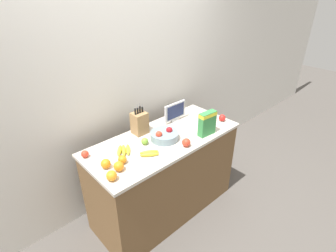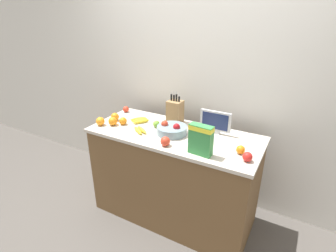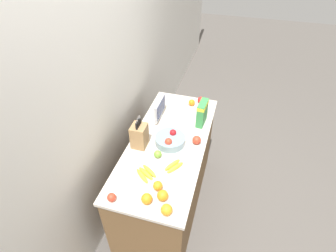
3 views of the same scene
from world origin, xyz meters
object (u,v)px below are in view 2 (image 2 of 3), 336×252
(apple_near_bananas, at_px, (126,109))
(knife_block, at_px, (175,111))
(banana_bunch_left, at_px, (140,130))
(orange_mid_right, at_px, (115,117))
(orange_front_left, at_px, (123,121))
(apple_front, at_px, (247,157))
(fruit_bowl, at_px, (172,130))
(orange_near_bowl, at_px, (113,121))
(apple_leftmost, at_px, (165,141))
(small_monitor, at_px, (215,121))
(orange_front_center, at_px, (241,150))
(apple_rear, at_px, (156,124))
(orange_back_center, at_px, (100,121))
(banana_bunch_right, at_px, (140,120))
(cereal_box, at_px, (201,138))

(apple_near_bananas, bearing_deg, knife_block, 0.88)
(banana_bunch_left, xyz_separation_m, orange_mid_right, (-0.37, 0.10, 0.02))
(orange_front_left, xyz_separation_m, orange_mid_right, (-0.13, 0.04, 0.00))
(apple_front, distance_m, orange_mid_right, 1.36)
(fruit_bowl, bearing_deg, banana_bunch_left, -158.59)
(apple_near_bananas, bearing_deg, banana_bunch_left, -39.39)
(orange_near_bowl, height_order, orange_front_left, orange_near_bowl)
(apple_leftmost, relative_size, apple_near_bananas, 1.22)
(small_monitor, xyz_separation_m, orange_front_left, (-0.84, -0.25, -0.08))
(orange_front_center, height_order, orange_front_left, orange_front_left)
(apple_rear, distance_m, orange_back_center, 0.54)
(apple_near_bananas, bearing_deg, banana_bunch_right, -28.21)
(cereal_box, relative_size, orange_mid_right, 2.98)
(knife_block, bearing_deg, orange_near_bowl, -143.46)
(apple_leftmost, distance_m, orange_mid_right, 0.74)
(small_monitor, distance_m, apple_rear, 0.55)
(knife_block, xyz_separation_m, apple_rear, (-0.10, -0.20, -0.08))
(apple_near_bananas, distance_m, apple_rear, 0.54)
(banana_bunch_left, xyz_separation_m, orange_back_center, (-0.42, -0.06, 0.02))
(apple_leftmost, distance_m, apple_near_bananas, 0.89)
(apple_near_bananas, relative_size, apple_front, 0.89)
(banana_bunch_left, height_order, orange_back_center, orange_back_center)
(orange_front_center, bearing_deg, small_monitor, 139.52)
(small_monitor, xyz_separation_m, banana_bunch_left, (-0.60, -0.31, -0.10))
(apple_leftmost, bearing_deg, orange_front_center, 16.38)
(small_monitor, relative_size, fruit_bowl, 1.03)
(knife_block, bearing_deg, cereal_box, -45.18)
(banana_bunch_left, height_order, apple_near_bananas, apple_near_bananas)
(orange_near_bowl, xyz_separation_m, orange_front_center, (1.22, 0.05, -0.01))
(banana_bunch_left, distance_m, orange_front_left, 0.25)
(fruit_bowl, xyz_separation_m, orange_front_center, (0.64, -0.06, -0.01))
(banana_bunch_right, distance_m, orange_near_bowl, 0.27)
(banana_bunch_right, relative_size, orange_front_center, 2.81)
(orange_back_center, bearing_deg, knife_block, 35.45)
(banana_bunch_left, xyz_separation_m, apple_near_bananas, (-0.43, 0.35, 0.02))
(knife_block, relative_size, banana_bunch_right, 1.65)
(banana_bunch_right, bearing_deg, orange_mid_right, -158.26)
(apple_near_bananas, height_order, apple_rear, apple_rear)
(orange_near_bowl, bearing_deg, orange_front_left, 39.29)
(knife_block, bearing_deg, orange_mid_right, -154.55)
(small_monitor, xyz_separation_m, fruit_bowl, (-0.33, -0.20, -0.07))
(small_monitor, relative_size, cereal_box, 1.16)
(fruit_bowl, bearing_deg, banana_bunch_right, 168.02)
(apple_near_bananas, bearing_deg, orange_mid_right, -77.69)
(small_monitor, xyz_separation_m, apple_rear, (-0.53, -0.14, -0.08))
(apple_near_bananas, bearing_deg, orange_near_bowl, -72.28)
(banana_bunch_left, bearing_deg, orange_front_left, 165.98)
(knife_block, relative_size, apple_leftmost, 4.00)
(apple_front, relative_size, orange_front_left, 0.99)
(banana_bunch_right, relative_size, apple_near_bananas, 2.95)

